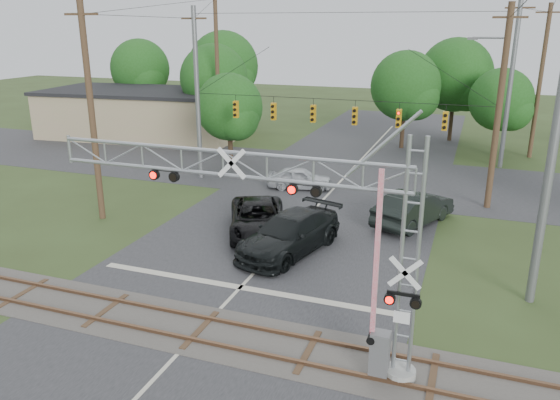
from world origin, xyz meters
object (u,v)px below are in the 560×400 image
(car_dark, at_px, (289,234))
(commercial_building, at_px, (145,113))
(streetlight, at_px, (497,102))
(traffic_signal_span, at_px, (348,105))
(pickup_black, at_px, (258,218))
(crossing_gantry, at_px, (292,221))
(sedan_silver, at_px, (300,178))

(car_dark, bearing_deg, commercial_building, 150.71)
(commercial_building, height_order, streetlight, streetlight)
(traffic_signal_span, xyz_separation_m, pickup_black, (-2.56, -8.57, -4.77))
(crossing_gantry, relative_size, commercial_building, 0.62)
(crossing_gantry, xyz_separation_m, pickup_black, (-5.17, 9.79, -3.88))
(sedan_silver, relative_size, streetlight, 0.43)
(crossing_gantry, relative_size, streetlight, 1.25)
(streetlight, bearing_deg, crossing_gantry, -103.84)
(sedan_silver, height_order, streetlight, streetlight)
(pickup_black, bearing_deg, commercial_building, 111.10)
(streetlight, bearing_deg, car_dark, -118.49)
(crossing_gantry, bearing_deg, pickup_black, 117.85)
(pickup_black, relative_size, car_dark, 0.95)
(pickup_black, xyz_separation_m, commercial_building, (-20.09, 20.41, 1.37))
(traffic_signal_span, bearing_deg, commercial_building, 152.40)
(sedan_silver, bearing_deg, traffic_signal_span, -101.10)
(commercial_building, xyz_separation_m, streetlight, (31.28, -5.76, 3.23))
(pickup_black, height_order, sedan_silver, pickup_black)
(commercial_building, bearing_deg, sedan_silver, -36.76)
(commercial_building, distance_m, streetlight, 31.97)
(sedan_silver, relative_size, commercial_building, 0.21)
(pickup_black, relative_size, streetlight, 0.62)
(traffic_signal_span, relative_size, commercial_building, 0.98)
(pickup_black, bearing_deg, crossing_gantry, -85.59)
(crossing_gantry, distance_m, sedan_silver, 19.53)
(crossing_gantry, xyz_separation_m, car_dark, (-2.85, 8.09, -3.80))
(crossing_gantry, bearing_deg, streetlight, 76.16)
(car_dark, relative_size, sedan_silver, 1.52)
(crossing_gantry, height_order, sedan_silver, crossing_gantry)
(traffic_signal_span, xyz_separation_m, car_dark, (-0.24, -10.28, -4.69))
(crossing_gantry, bearing_deg, traffic_signal_span, 98.10)
(crossing_gantry, height_order, pickup_black, crossing_gantry)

